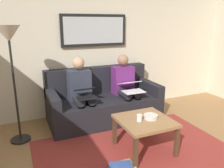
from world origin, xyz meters
TOP-DOWN VIEW (x-y plane):
  - wall_rear at (0.00, -2.60)m, footprint 6.00×0.12m
  - area_rug at (0.00, -0.85)m, footprint 2.60×1.80m
  - couch at (0.00, -2.12)m, footprint 1.92×0.90m
  - framed_mirror at (0.00, -2.51)m, footprint 1.22×0.05m
  - coffee_table at (-0.13, -0.90)m, footprint 0.68×0.68m
  - cup at (-0.03, -0.88)m, footprint 0.07×0.07m
  - bowl at (-0.22, -0.90)m, footprint 0.19×0.19m
  - person_left at (-0.41, -2.05)m, footprint 0.38×0.58m
  - laptop_white at (-0.41, -1.81)m, footprint 0.35×0.38m
  - person_right at (0.41, -2.05)m, footprint 0.38×0.58m
  - laptop_black at (0.41, -1.81)m, footprint 0.30×0.33m
  - magazine_stack at (0.32, -0.65)m, footprint 0.34×0.27m
  - standing_lamp at (1.41, -1.85)m, footprint 0.32×0.32m

SIDE VIEW (x-z plane):
  - area_rug at x=0.00m, z-range 0.00..0.01m
  - magazine_stack at x=0.32m, z-range 0.01..0.04m
  - couch at x=0.00m, z-range -0.14..0.76m
  - coffee_table at x=-0.13m, z-range 0.17..0.62m
  - bowl at x=-0.22m, z-range 0.45..0.50m
  - cup at x=-0.03m, z-range 0.45..0.54m
  - person_left at x=-0.41m, z-range 0.04..1.18m
  - person_right at x=0.41m, z-range 0.04..1.18m
  - laptop_black at x=0.41m, z-range 0.55..0.70m
  - laptop_white at x=-0.41m, z-range 0.55..0.71m
  - wall_rear at x=0.00m, z-range 0.00..2.60m
  - standing_lamp at x=1.41m, z-range 0.54..2.20m
  - framed_mirror at x=0.00m, z-range 1.27..1.83m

